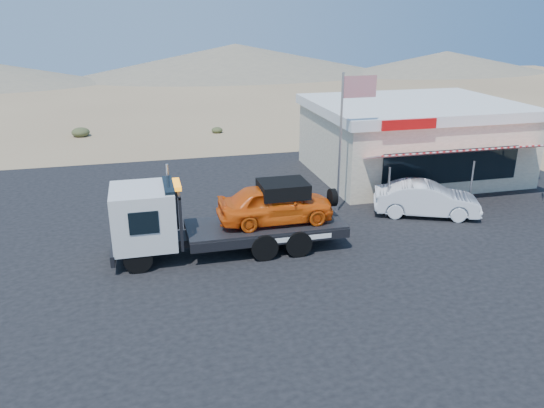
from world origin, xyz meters
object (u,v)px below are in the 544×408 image
object	(u,v)px
white_sedan	(426,199)
flagpole	(346,127)
tow_truck	(224,214)
jerky_store	(411,138)

from	to	relation	value
white_sedan	flagpole	xyz separation A→B (m)	(-3.27, 1.46, 3.02)
white_sedan	flagpole	size ratio (longest dim) A/B	0.74
tow_truck	white_sedan	bearing A→B (deg)	9.52
white_sedan	jerky_store	bearing A→B (deg)	1.28
tow_truck	jerky_store	bearing A→B (deg)	33.30
tow_truck	jerky_store	world-z (taller)	jerky_store
tow_truck	flagpole	distance (m)	6.87
white_sedan	flagpole	bearing A→B (deg)	88.45
white_sedan	flagpole	world-z (taller)	flagpole
tow_truck	flagpole	bearing A→B (deg)	27.25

